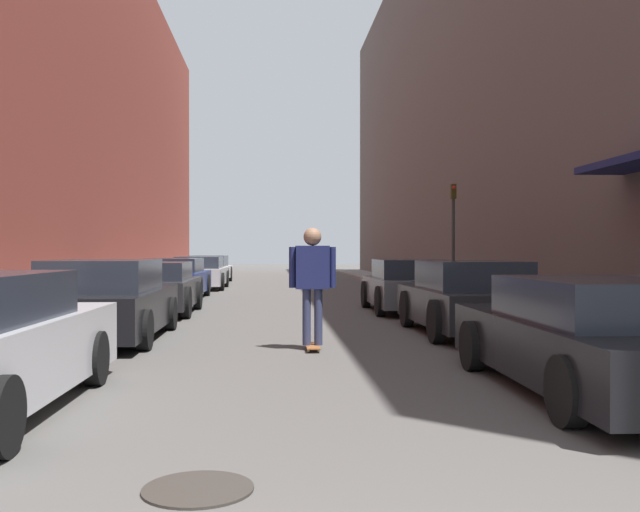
{
  "coord_description": "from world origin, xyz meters",
  "views": [
    {
      "loc": [
        -0.27,
        -1.38,
        1.51
      ],
      "look_at": [
        0.68,
        12.59,
        1.38
      ],
      "focal_mm": 40.0,
      "sensor_mm": 36.0,
      "label": 1
    }
  ],
  "objects_px": {
    "parked_car_left_2": "(154,288)",
    "parked_car_right_1": "(469,299)",
    "parked_car_left_3": "(175,279)",
    "parked_car_left_5": "(209,269)",
    "parked_car_left_4": "(200,273)",
    "parked_car_right_0": "(591,337)",
    "parked_car_right_2": "(409,286)",
    "parked_car_left_1": "(106,302)",
    "skateboarder": "(312,274)",
    "manhole_cover": "(198,489)",
    "traffic_light": "(453,226)"
  },
  "relations": [
    {
      "from": "parked_car_left_5",
      "to": "skateboarder",
      "type": "distance_m",
      "value": 22.53
    },
    {
      "from": "parked_car_left_4",
      "to": "parked_car_left_5",
      "type": "height_order",
      "value": "parked_car_left_4"
    },
    {
      "from": "skateboarder",
      "to": "manhole_cover",
      "type": "xyz_separation_m",
      "value": [
        -1.07,
        -6.19,
        -1.13
      ]
    },
    {
      "from": "parked_car_left_2",
      "to": "parked_car_left_5",
      "type": "xyz_separation_m",
      "value": [
        -0.09,
        16.02,
        0.0
      ]
    },
    {
      "from": "parked_car_right_2",
      "to": "traffic_light",
      "type": "height_order",
      "value": "traffic_light"
    },
    {
      "from": "parked_car_left_2",
      "to": "parked_car_right_1",
      "type": "relative_size",
      "value": 0.97
    },
    {
      "from": "parked_car_left_3",
      "to": "parked_car_right_2",
      "type": "bearing_deg",
      "value": -38.48
    },
    {
      "from": "parked_car_right_1",
      "to": "parked_car_right_0",
      "type": "bearing_deg",
      "value": -91.93
    },
    {
      "from": "parked_car_left_2",
      "to": "skateboarder",
      "type": "xyz_separation_m",
      "value": [
        3.37,
        -6.23,
        0.53
      ]
    },
    {
      "from": "parked_car_left_2",
      "to": "parked_car_left_3",
      "type": "relative_size",
      "value": 0.93
    },
    {
      "from": "parked_car_left_3",
      "to": "manhole_cover",
      "type": "bearing_deg",
      "value": -81.93
    },
    {
      "from": "parked_car_left_2",
      "to": "parked_car_right_2",
      "type": "xyz_separation_m",
      "value": [
        6.1,
        0.21,
        0.02
      ]
    },
    {
      "from": "parked_car_right_1",
      "to": "traffic_light",
      "type": "distance_m",
      "value": 9.28
    },
    {
      "from": "parked_car_left_1",
      "to": "parked_car_right_1",
      "type": "distance_m",
      "value": 6.28
    },
    {
      "from": "parked_car_left_4",
      "to": "traffic_light",
      "type": "xyz_separation_m",
      "value": [
        8.28,
        -6.3,
        1.61
      ]
    },
    {
      "from": "parked_car_left_4",
      "to": "parked_car_left_5",
      "type": "distance_m",
      "value": 5.25
    },
    {
      "from": "parked_car_right_0",
      "to": "parked_car_right_2",
      "type": "distance_m",
      "value": 9.89
    },
    {
      "from": "parked_car_left_3",
      "to": "parked_car_left_5",
      "type": "bearing_deg",
      "value": 89.37
    },
    {
      "from": "parked_car_left_1",
      "to": "parked_car_right_0",
      "type": "xyz_separation_m",
      "value": [
        6.1,
        -4.85,
        -0.05
      ]
    },
    {
      "from": "parked_car_left_2",
      "to": "parked_car_right_0",
      "type": "xyz_separation_m",
      "value": [
        6.09,
        -9.68,
        -0.02
      ]
    },
    {
      "from": "parked_car_right_1",
      "to": "parked_car_left_2",
      "type": "bearing_deg",
      "value": 144.63
    },
    {
      "from": "parked_car_right_0",
      "to": "manhole_cover",
      "type": "relative_size",
      "value": 6.62
    },
    {
      "from": "parked_car_left_2",
      "to": "parked_car_left_5",
      "type": "bearing_deg",
      "value": 90.32
    },
    {
      "from": "parked_car_left_1",
      "to": "parked_car_right_2",
      "type": "bearing_deg",
      "value": 39.51
    },
    {
      "from": "manhole_cover",
      "to": "parked_car_left_5",
      "type": "bearing_deg",
      "value": 94.79
    },
    {
      "from": "parked_car_left_1",
      "to": "parked_car_right_0",
      "type": "bearing_deg",
      "value": -38.52
    },
    {
      "from": "traffic_light",
      "to": "parked_car_left_5",
      "type": "bearing_deg",
      "value": 125.94
    },
    {
      "from": "parked_car_left_1",
      "to": "skateboarder",
      "type": "bearing_deg",
      "value": -22.65
    },
    {
      "from": "parked_car_left_2",
      "to": "parked_car_left_4",
      "type": "bearing_deg",
      "value": 89.98
    },
    {
      "from": "parked_car_left_3",
      "to": "traffic_light",
      "type": "height_order",
      "value": "traffic_light"
    },
    {
      "from": "traffic_light",
      "to": "parked_car_left_2",
      "type": "bearing_deg",
      "value": -151.65
    },
    {
      "from": "parked_car_right_0",
      "to": "parked_car_right_2",
      "type": "xyz_separation_m",
      "value": [
        0.01,
        9.89,
        0.03
      ]
    },
    {
      "from": "parked_car_left_4",
      "to": "parked_car_right_0",
      "type": "distance_m",
      "value": 21.33
    },
    {
      "from": "parked_car_left_5",
      "to": "parked_car_right_0",
      "type": "bearing_deg",
      "value": -76.48
    },
    {
      "from": "parked_car_left_2",
      "to": "manhole_cover",
      "type": "distance_m",
      "value": 12.65
    },
    {
      "from": "parked_car_right_1",
      "to": "parked_car_left_1",
      "type": "bearing_deg",
      "value": -176.57
    },
    {
      "from": "parked_car_right_1",
      "to": "skateboarder",
      "type": "height_order",
      "value": "skateboarder"
    },
    {
      "from": "parked_car_left_1",
      "to": "parked_car_right_2",
      "type": "relative_size",
      "value": 1.1
    },
    {
      "from": "parked_car_left_2",
      "to": "parked_car_right_1",
      "type": "distance_m",
      "value": 7.69
    },
    {
      "from": "parked_car_left_4",
      "to": "skateboarder",
      "type": "height_order",
      "value": "skateboarder"
    },
    {
      "from": "skateboarder",
      "to": "traffic_light",
      "type": "relative_size",
      "value": 0.54
    },
    {
      "from": "parked_car_left_5",
      "to": "traffic_light",
      "type": "distance_m",
      "value": 14.36
    },
    {
      "from": "parked_car_left_1",
      "to": "parked_car_right_1",
      "type": "relative_size",
      "value": 1.1
    },
    {
      "from": "parked_car_left_4",
      "to": "manhole_cover",
      "type": "relative_size",
      "value": 6.23
    },
    {
      "from": "parked_car_right_0",
      "to": "parked_car_right_1",
      "type": "relative_size",
      "value": 1.15
    },
    {
      "from": "parked_car_left_5",
      "to": "skateboarder",
      "type": "relative_size",
      "value": 2.36
    },
    {
      "from": "parked_car_left_4",
      "to": "parked_car_right_0",
      "type": "xyz_separation_m",
      "value": [
        6.09,
        -20.45,
        -0.02
      ]
    },
    {
      "from": "parked_car_left_4",
      "to": "parked_car_right_2",
      "type": "xyz_separation_m",
      "value": [
        6.1,
        -10.56,
        0.01
      ]
    },
    {
      "from": "parked_car_left_3",
      "to": "parked_car_left_5",
      "type": "distance_m",
      "value": 10.79
    },
    {
      "from": "manhole_cover",
      "to": "traffic_light",
      "type": "height_order",
      "value": "traffic_light"
    }
  ]
}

